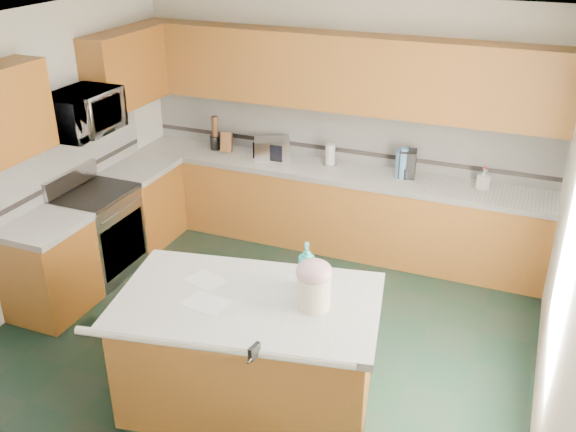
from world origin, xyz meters
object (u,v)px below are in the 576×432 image
at_px(treat_jar, 314,292).
at_px(island_top, 248,303).
at_px(toaster_oven, 272,149).
at_px(island_base, 250,354).
at_px(knife_block, 227,142).
at_px(soap_bottle_island, 307,267).
at_px(coffee_maker, 408,164).

bearing_deg(treat_jar, island_top, -155.24).
bearing_deg(toaster_oven, island_base, -94.68).
bearing_deg(toaster_oven, knife_block, 155.43).
bearing_deg(island_top, island_base, 169.35).
distance_m(island_base, soap_bottle_island, 0.81).
xyz_separation_m(island_base, treat_jar, (0.47, 0.09, 0.61)).
xyz_separation_m(treat_jar, toaster_oven, (-1.45, 2.62, -0.01)).
bearing_deg(knife_block, island_base, -76.37).
relative_size(treat_jar, toaster_oven, 0.64).
distance_m(knife_block, coffee_maker, 2.09).
bearing_deg(knife_block, coffee_maker, -15.30).
height_order(treat_jar, knife_block, treat_jar).
height_order(island_base, toaster_oven, toaster_oven).
relative_size(soap_bottle_island, coffee_maker, 1.30).
relative_size(island_top, soap_bottle_island, 5.06).
bearing_deg(toaster_oven, coffee_maker, -23.45).
bearing_deg(toaster_oven, soap_bottle_island, -85.87).
xyz_separation_m(island_top, coffee_maker, (0.55, 2.73, 0.17)).
bearing_deg(soap_bottle_island, treat_jar, -75.87).
bearing_deg(toaster_oven, treat_jar, -85.57).
bearing_deg(coffee_maker, treat_jar, -99.73).
relative_size(treat_jar, knife_block, 1.09).
distance_m(island_base, treat_jar, 0.78).
bearing_deg(coffee_maker, soap_bottle_island, -102.88).
distance_m(soap_bottle_island, toaster_oven, 2.75).
bearing_deg(soap_bottle_island, toaster_oven, 100.33).
relative_size(soap_bottle_island, knife_block, 1.65).
bearing_deg(soap_bottle_island, coffee_maker, 66.84).
distance_m(treat_jar, toaster_oven, 2.99).
xyz_separation_m(island_base, coffee_maker, (0.55, 2.73, 0.63)).
xyz_separation_m(knife_block, toaster_oven, (0.57, 0.00, -0.00)).
bearing_deg(soap_bottle_island, island_base, -158.07).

